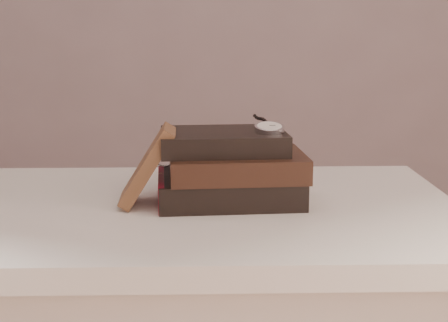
{
  "coord_description": "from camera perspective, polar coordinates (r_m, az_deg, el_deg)",
  "views": [
    {
      "loc": [
        0.05,
        -0.77,
        1.07
      ],
      "look_at": [
        0.08,
        0.37,
        0.82
      ],
      "focal_mm": 51.87,
      "sensor_mm": 36.0,
      "label": 1
    }
  ],
  "objects": [
    {
      "name": "journal",
      "position": [
        1.15,
        -6.76,
        -0.4
      ],
      "size": [
        0.11,
        0.1,
        0.14
      ],
      "primitive_type": "cube",
      "rotation": [
        0.0,
        0.56,
        0.03
      ],
      "color": "#492D1C",
      "rests_on": "table"
    },
    {
      "name": "pocket_watch",
      "position": [
        1.15,
        3.97,
        2.96
      ],
      "size": [
        0.06,
        0.16,
        0.02
      ],
      "color": "silver",
      "rests_on": "book_stack"
    },
    {
      "name": "table",
      "position": [
        1.2,
        -3.7,
        -8.08
      ],
      "size": [
        1.0,
        0.6,
        0.75
      ],
      "color": "white",
      "rests_on": "ground"
    },
    {
      "name": "eyeglasses",
      "position": [
        1.25,
        -4.07,
        0.68
      ],
      "size": [
        0.11,
        0.13,
        0.05
      ],
      "color": "silver",
      "rests_on": "book_stack"
    },
    {
      "name": "book_stack",
      "position": [
        1.17,
        0.56,
        -0.72
      ],
      "size": [
        0.27,
        0.19,
        0.13
      ],
      "color": "black",
      "rests_on": "table"
    }
  ]
}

